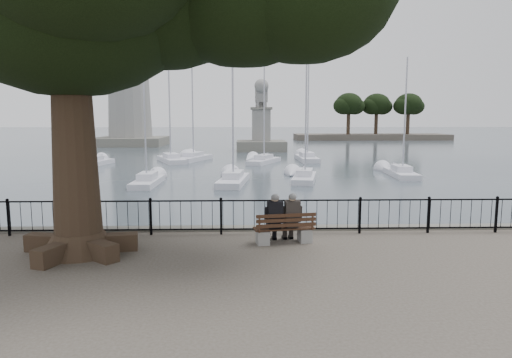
{
  "coord_description": "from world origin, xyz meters",
  "views": [
    {
      "loc": [
        -0.36,
        -10.29,
        3.32
      ],
      "look_at": [
        0.0,
        2.5,
        1.6
      ],
      "focal_mm": 32.0,
      "sensor_mm": 36.0,
      "label": 1
    }
  ],
  "objects_px": {
    "person_right": "(291,219)",
    "lighthouse": "(128,57)",
    "bench": "(284,232)",
    "lion_monument": "(261,133)",
    "person_left": "(274,220)"
  },
  "relations": [
    {
      "from": "lion_monument",
      "to": "person_left",
      "type": "bearing_deg",
      "value": -91.84
    },
    {
      "from": "person_left",
      "to": "lion_monument",
      "type": "distance_m",
      "value": 48.4
    },
    {
      "from": "person_left",
      "to": "person_right",
      "type": "bearing_deg",
      "value": 9.62
    },
    {
      "from": "bench",
      "to": "person_right",
      "type": "height_order",
      "value": "person_right"
    },
    {
      "from": "bench",
      "to": "lighthouse",
      "type": "relative_size",
      "value": 0.05
    },
    {
      "from": "person_right",
      "to": "lion_monument",
      "type": "relative_size",
      "value": 0.14
    },
    {
      "from": "bench",
      "to": "lion_monument",
      "type": "relative_size",
      "value": 0.18
    },
    {
      "from": "bench",
      "to": "lion_monument",
      "type": "bearing_deg",
      "value": 88.49
    },
    {
      "from": "bench",
      "to": "lion_monument",
      "type": "xyz_separation_m",
      "value": [
        1.27,
        48.42,
        1.07
      ]
    },
    {
      "from": "bench",
      "to": "person_right",
      "type": "distance_m",
      "value": 0.4
    },
    {
      "from": "person_right",
      "to": "lighthouse",
      "type": "bearing_deg",
      "value": 107.4
    },
    {
      "from": "lion_monument",
      "to": "lighthouse",
      "type": "bearing_deg",
      "value": 148.88
    },
    {
      "from": "person_right",
      "to": "lion_monument",
      "type": "xyz_separation_m",
      "value": [
        1.09,
        48.29,
        0.75
      ]
    },
    {
      "from": "person_left",
      "to": "lion_monument",
      "type": "relative_size",
      "value": 0.14
    },
    {
      "from": "person_right",
      "to": "lighthouse",
      "type": "height_order",
      "value": "lighthouse"
    }
  ]
}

